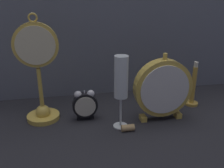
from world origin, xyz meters
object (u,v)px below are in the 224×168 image
at_px(mantel_clock_silver, 163,88).
at_px(brass_candlestick, 193,90).
at_px(champagne_flute, 121,81).
at_px(alarm_clock_twin_bell, 85,104).
at_px(pocket_watch_on_stand, 39,77).
at_px(wine_cork, 128,128).

height_order(mantel_clock_silver, brass_candlestick, mantel_clock_silver).
xyz_separation_m(champagne_flute, brass_candlestick, (0.31, 0.11, -0.10)).
xyz_separation_m(alarm_clock_twin_bell, brass_candlestick, (0.42, 0.04, 0.00)).
xyz_separation_m(pocket_watch_on_stand, champagne_flute, (0.26, -0.10, 0.00)).
xyz_separation_m(mantel_clock_silver, wine_cork, (-0.13, -0.06, -0.11)).
bearing_deg(champagne_flute, alarm_clock_twin_bell, 147.29).
distance_m(champagne_flute, brass_candlestick, 0.35).
height_order(mantel_clock_silver, wine_cork, mantel_clock_silver).
bearing_deg(mantel_clock_silver, pocket_watch_on_stand, 168.74).
height_order(alarm_clock_twin_bell, champagne_flute, champagne_flute).
distance_m(pocket_watch_on_stand, brass_candlestick, 0.58).
xyz_separation_m(alarm_clock_twin_bell, champagne_flute, (0.11, -0.07, 0.10)).
height_order(mantel_clock_silver, champagne_flute, champagne_flute).
distance_m(alarm_clock_twin_bell, champagne_flute, 0.17).
bearing_deg(champagne_flute, wine_cork, -63.48).
bearing_deg(wine_cork, brass_candlestick, 25.78).
relative_size(champagne_flute, brass_candlestick, 1.38).
distance_m(mantel_clock_silver, wine_cork, 0.18).
xyz_separation_m(champagne_flute, wine_cork, (0.02, -0.03, -0.15)).
height_order(pocket_watch_on_stand, mantel_clock_silver, pocket_watch_on_stand).
distance_m(brass_candlestick, wine_cork, 0.33).
bearing_deg(pocket_watch_on_stand, brass_candlestick, 0.77).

